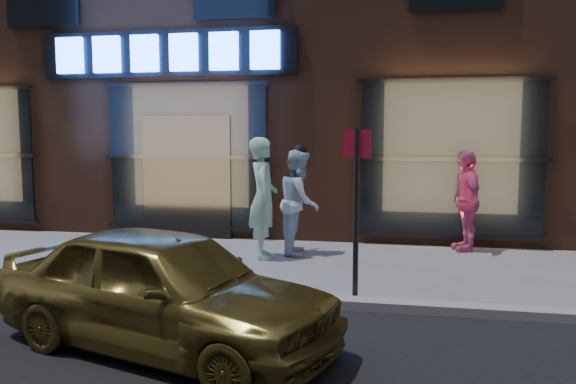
% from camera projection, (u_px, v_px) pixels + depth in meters
% --- Properties ---
extents(ground, '(90.00, 90.00, 0.00)m').
position_uv_depth(ground, '(79.00, 292.00, 7.33)').
color(ground, slate).
rests_on(ground, ground).
extents(curb, '(60.00, 0.25, 0.12)m').
position_uv_depth(curb, '(78.00, 288.00, 7.32)').
color(curb, gray).
rests_on(curb, ground).
extents(storefront_building, '(30.20, 8.28, 10.30)m').
position_uv_depth(storefront_building, '(241.00, 14.00, 14.57)').
color(storefront_building, '#54301E').
rests_on(storefront_building, ground).
extents(man_bowtie, '(0.69, 0.84, 2.00)m').
position_uv_depth(man_bowtie, '(263.00, 198.00, 9.24)').
color(man_bowtie, '#9ECFB8').
rests_on(man_bowtie, ground).
extents(man_cap, '(0.74, 0.91, 1.79)m').
position_uv_depth(man_cap, '(300.00, 202.00, 9.61)').
color(man_cap, white).
rests_on(man_cap, ground).
extents(passerby, '(0.62, 1.09, 1.76)m').
position_uv_depth(passerby, '(467.00, 201.00, 9.83)').
color(passerby, '#D05589').
rests_on(passerby, ground).
extents(gold_sedan, '(3.75, 2.37, 1.19)m').
position_uv_depth(gold_sedan, '(165.00, 288.00, 5.35)').
color(gold_sedan, olive).
rests_on(gold_sedan, ground).
extents(sign_post, '(0.34, 0.07, 2.13)m').
position_uv_depth(sign_post, '(356.00, 198.00, 6.74)').
color(sign_post, '#262628').
rests_on(sign_post, ground).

